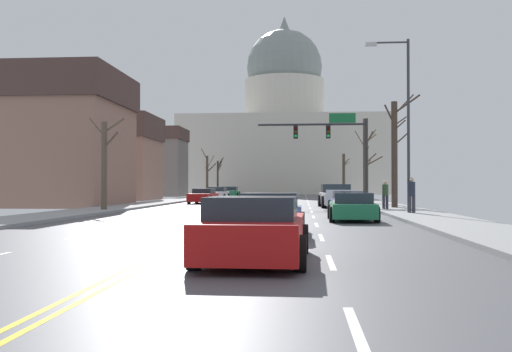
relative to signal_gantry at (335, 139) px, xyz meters
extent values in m
cube|color=#505055|center=(-5.35, -16.65, -4.80)|extent=(14.00, 180.00, 0.06)
cube|color=yellow|center=(-5.47, -16.65, -4.76)|extent=(0.10, 176.40, 0.00)
cube|color=yellow|center=(-5.23, -16.65, -4.76)|extent=(0.10, 176.40, 0.00)
cube|color=silver|center=(-1.85, -35.55, -4.76)|extent=(0.12, 2.20, 0.00)
cube|color=silver|center=(-1.85, -30.35, -4.76)|extent=(0.12, 2.20, 0.00)
cube|color=silver|center=(-1.85, -25.15, -4.76)|extent=(0.12, 2.20, 0.00)
cube|color=silver|center=(-1.85, -19.95, -4.76)|extent=(0.12, 2.20, 0.00)
cube|color=silver|center=(-1.85, -14.75, -4.76)|extent=(0.12, 2.20, 0.00)
cube|color=silver|center=(-1.85, -9.55, -4.76)|extent=(0.12, 2.20, 0.00)
cube|color=silver|center=(-1.85, -4.35, -4.76)|extent=(0.12, 2.20, 0.00)
cube|color=silver|center=(-1.85, 0.85, -4.76)|extent=(0.12, 2.20, 0.00)
cube|color=silver|center=(-1.85, 6.05, -4.76)|extent=(0.12, 2.20, 0.00)
cube|color=silver|center=(-1.85, 11.25, -4.76)|extent=(0.12, 2.20, 0.00)
cube|color=silver|center=(-1.85, 16.45, -4.76)|extent=(0.12, 2.20, 0.00)
cube|color=silver|center=(-1.85, 21.65, -4.76)|extent=(0.12, 2.20, 0.00)
cube|color=silver|center=(-1.85, 26.85, -4.76)|extent=(0.12, 2.20, 0.00)
cube|color=silver|center=(-1.85, 32.05, -4.76)|extent=(0.12, 2.20, 0.00)
cube|color=silver|center=(-1.85, 37.25, -4.76)|extent=(0.12, 2.20, 0.00)
cube|color=silver|center=(-1.85, 42.45, -4.76)|extent=(0.12, 2.20, 0.00)
cube|color=silver|center=(-1.85, 47.65, -4.76)|extent=(0.12, 2.20, 0.00)
cube|color=silver|center=(-8.85, -25.15, -4.76)|extent=(0.12, 2.20, 0.00)
cube|color=silver|center=(-8.85, -19.95, -4.76)|extent=(0.12, 2.20, 0.00)
cube|color=silver|center=(-8.85, -14.75, -4.76)|extent=(0.12, 2.20, 0.00)
cube|color=silver|center=(-8.85, -9.55, -4.76)|extent=(0.12, 2.20, 0.00)
cube|color=silver|center=(-8.85, -4.35, -4.76)|extent=(0.12, 2.20, 0.00)
cube|color=silver|center=(-8.85, 0.85, -4.76)|extent=(0.12, 2.20, 0.00)
cube|color=silver|center=(-8.85, 6.05, -4.76)|extent=(0.12, 2.20, 0.00)
cube|color=silver|center=(-8.85, 11.25, -4.76)|extent=(0.12, 2.20, 0.00)
cube|color=silver|center=(-8.85, 16.45, -4.76)|extent=(0.12, 2.20, 0.00)
cube|color=silver|center=(-8.85, 21.65, -4.76)|extent=(0.12, 2.20, 0.00)
cube|color=silver|center=(-8.85, 26.85, -4.76)|extent=(0.12, 2.20, 0.00)
cube|color=silver|center=(-8.85, 32.05, -4.76)|extent=(0.12, 2.20, 0.00)
cube|color=silver|center=(-8.85, 37.25, -4.76)|extent=(0.12, 2.20, 0.00)
cube|color=silver|center=(-8.85, 42.45, -4.76)|extent=(0.12, 2.20, 0.00)
cube|color=silver|center=(-8.85, 47.65, -4.76)|extent=(0.12, 2.20, 0.00)
cube|color=gray|center=(3.15, -16.65, -4.70)|extent=(3.00, 180.00, 0.14)
cube|color=gray|center=(-13.85, -16.65, -4.70)|extent=(3.00, 180.00, 0.14)
cylinder|color=#28282D|center=(2.25, 0.01, -1.57)|extent=(0.22, 0.22, 6.12)
cylinder|color=#28282D|center=(-1.65, 0.01, 1.09)|extent=(7.80, 0.16, 0.16)
cube|color=black|center=(-0.48, 0.01, 0.53)|extent=(0.32, 0.28, 0.92)
sphere|color=#330504|center=(-0.48, -0.15, 0.81)|extent=(0.22, 0.22, 0.22)
sphere|color=#332B05|center=(-0.48, -0.15, 0.53)|extent=(0.22, 0.22, 0.22)
sphere|color=#19CC47|center=(-0.48, -0.15, 0.25)|extent=(0.22, 0.22, 0.22)
cube|color=black|center=(-2.82, 0.01, 0.53)|extent=(0.32, 0.28, 0.92)
sphere|color=#330504|center=(-2.82, -0.15, 0.81)|extent=(0.22, 0.22, 0.22)
sphere|color=#332B05|center=(-2.82, -0.15, 0.53)|extent=(0.22, 0.22, 0.22)
sphere|color=#19CC47|center=(-2.82, -0.15, 0.25)|extent=(0.22, 0.22, 0.22)
cube|color=#146033|center=(0.53, 0.03, 1.54)|extent=(1.90, 0.06, 0.70)
cylinder|color=#333338|center=(2.85, -12.85, -0.35)|extent=(0.14, 0.14, 8.55)
cylinder|color=#333338|center=(1.94, -12.85, 3.77)|extent=(1.81, 0.09, 0.09)
cube|color=#B2B2AD|center=(1.04, -12.85, 3.70)|extent=(0.56, 0.24, 0.16)
cube|color=beige|center=(-5.35, 57.76, 1.56)|extent=(33.72, 22.66, 12.66)
cylinder|color=beige|center=(-5.35, 57.76, 11.38)|extent=(13.73, 13.73, 6.98)
sphere|color=gray|center=(-5.35, 57.76, 17.16)|extent=(13.05, 13.05, 13.05)
cone|color=gray|center=(-5.35, 57.76, 24.88)|extent=(1.80, 1.80, 2.40)
cube|color=silver|center=(-0.07, -3.10, -4.17)|extent=(2.19, 5.34, 0.75)
cube|color=#1E2833|center=(-0.09, -2.36, -3.51)|extent=(1.90, 1.86, 0.57)
cube|color=silver|center=(0.03, -5.67, -3.69)|extent=(1.83, 0.17, 0.22)
cylinder|color=black|center=(-1.12, -1.56, -4.37)|extent=(0.31, 0.81, 0.80)
cylinder|color=black|center=(0.87, -1.48, -4.37)|extent=(0.31, 0.81, 0.80)
cylinder|color=black|center=(-1.00, -4.72, -4.37)|extent=(0.31, 0.81, 0.80)
cylinder|color=black|center=(0.99, -4.64, -4.37)|extent=(0.31, 0.81, 0.80)
cube|color=navy|center=(0.08, -10.38, -4.33)|extent=(1.83, 4.57, 0.55)
cube|color=#232D38|center=(0.07, -10.80, -3.83)|extent=(1.59, 2.16, 0.44)
cylinder|color=black|center=(-0.79, -8.96, -4.45)|extent=(0.23, 0.64, 0.64)
cylinder|color=black|center=(0.98, -8.98, -4.45)|extent=(0.23, 0.64, 0.64)
cylinder|color=black|center=(-0.83, -11.77, -4.45)|extent=(0.23, 0.64, 0.64)
cylinder|color=black|center=(0.95, -11.79, -4.45)|extent=(0.23, 0.64, 0.64)
cube|color=#1E7247|center=(-0.30, -17.31, -4.32)|extent=(1.83, 4.25, 0.58)
cube|color=#232D38|center=(-0.31, -17.54, -3.82)|extent=(1.58, 2.05, 0.42)
cylinder|color=black|center=(-1.15, -15.98, -4.45)|extent=(0.23, 0.64, 0.64)
cylinder|color=black|center=(0.60, -16.01, -4.45)|extent=(0.23, 0.64, 0.64)
cylinder|color=black|center=(-1.20, -18.60, -4.45)|extent=(0.23, 0.64, 0.64)
cylinder|color=black|center=(0.55, -18.63, -4.45)|extent=(0.23, 0.64, 0.64)
cube|color=navy|center=(-3.33, -24.53, -4.28)|extent=(1.82, 4.36, 0.66)
cube|color=#232D38|center=(-3.33, -24.72, -3.73)|extent=(1.59, 2.13, 0.44)
cylinder|color=black|center=(-4.21, -23.18, -4.45)|extent=(0.22, 0.64, 0.64)
cylinder|color=black|center=(-2.42, -23.19, -4.45)|extent=(0.22, 0.64, 0.64)
cylinder|color=black|center=(-4.23, -25.87, -4.45)|extent=(0.22, 0.64, 0.64)
cylinder|color=black|center=(-2.44, -25.89, -4.45)|extent=(0.22, 0.64, 0.64)
cube|color=#B71414|center=(-3.33, -30.32, -4.26)|extent=(1.94, 4.26, 0.69)
cube|color=#232D38|center=(-3.34, -30.67, -3.71)|extent=(1.67, 1.93, 0.42)
cylinder|color=black|center=(-4.22, -28.99, -4.45)|extent=(0.23, 0.64, 0.64)
cylinder|color=black|center=(-2.38, -29.03, -4.45)|extent=(0.23, 0.64, 0.64)
cylinder|color=black|center=(-4.28, -31.60, -4.45)|extent=(0.23, 0.64, 0.64)
cylinder|color=black|center=(-2.44, -31.64, -4.45)|extent=(0.23, 0.64, 0.64)
cube|color=#B71414|center=(-10.34, 4.36, -4.28)|extent=(1.85, 4.67, 0.65)
cube|color=#232D38|center=(-10.33, 4.67, -3.77)|extent=(1.57, 2.22, 0.38)
cylinder|color=black|center=(-9.52, 2.91, -4.45)|extent=(0.24, 0.65, 0.64)
cylinder|color=black|center=(-11.24, 2.96, -4.45)|extent=(0.24, 0.65, 0.64)
cylinder|color=black|center=(-9.44, 5.77, -4.45)|extent=(0.24, 0.65, 0.64)
cylinder|color=black|center=(-11.16, 5.82, -4.45)|extent=(0.24, 0.65, 0.64)
cube|color=silver|center=(-10.63, 14.10, -4.27)|extent=(1.83, 4.38, 0.68)
cube|color=#232D38|center=(-10.63, 14.30, -3.70)|extent=(1.57, 2.08, 0.45)
cylinder|color=black|center=(-9.79, 12.74, -4.45)|extent=(0.23, 0.64, 0.64)
cylinder|color=black|center=(-11.53, 12.77, -4.45)|extent=(0.23, 0.64, 0.64)
cylinder|color=black|center=(-9.73, 15.43, -4.45)|extent=(0.23, 0.64, 0.64)
cylinder|color=black|center=(-11.47, 15.47, -4.45)|extent=(0.23, 0.64, 0.64)
cube|color=#1E7247|center=(-10.61, 23.77, -4.27)|extent=(2.00, 4.57, 0.68)
cube|color=#232D38|center=(-10.61, 23.92, -3.70)|extent=(1.72, 2.12, 0.45)
cylinder|color=black|center=(-9.63, 22.39, -4.45)|extent=(0.24, 0.65, 0.64)
cylinder|color=black|center=(-11.52, 22.34, -4.45)|extent=(0.24, 0.65, 0.64)
cylinder|color=black|center=(-9.70, 25.19, -4.45)|extent=(0.24, 0.65, 0.64)
cylinder|color=black|center=(-11.59, 25.15, -4.45)|extent=(0.24, 0.65, 0.64)
cube|color=#8C6656|center=(-20.89, -2.57, -1.23)|extent=(11.47, 8.97, 7.08)
cube|color=#47332D|center=(-20.89, -2.57, 3.48)|extent=(11.93, 9.33, 2.33)
cube|color=#8C6656|center=(-22.42, 14.06, -1.77)|extent=(10.86, 7.81, 5.99)
cube|color=#47332D|center=(-22.42, 14.06, 2.40)|extent=(11.29, 8.12, 2.36)
cube|color=slate|center=(-21.86, 32.07, -1.12)|extent=(8.17, 6.68, 7.29)
cube|color=#47332D|center=(-21.86, 32.07, 3.32)|extent=(8.49, 6.95, 1.60)
cylinder|color=#4C3D2D|center=(3.06, 33.33, -1.94)|extent=(0.36, 0.36, 5.38)
cylinder|color=#4C3D2D|center=(3.45, 33.48, -0.21)|extent=(0.86, 0.41, 0.73)
cylinder|color=#4C3D2D|center=(3.35, 33.15, -0.37)|extent=(0.68, 0.47, 0.85)
cylinder|color=#4C3D2D|center=(3.11, 33.85, -0.04)|extent=(0.21, 1.13, 1.55)
cylinder|color=#4C3D2D|center=(3.08, 33.75, -0.71)|extent=(0.16, 0.94, 1.21)
cylinder|color=#4C3D2D|center=(3.44, 33.79, -0.55)|extent=(0.84, 0.98, 0.63)
cylinder|color=#4C3D2D|center=(-13.62, 26.02, -2.22)|extent=(0.28, 0.28, 4.82)
cylinder|color=#4C3D2D|center=(-13.06, 25.62, -1.31)|extent=(1.21, 0.89, 1.03)
cylinder|color=#4C3D2D|center=(-13.84, 25.28, 0.35)|extent=(0.53, 1.56, 1.25)
cylinder|color=#4C3D2D|center=(-13.25, 26.32, -0.51)|extent=(0.83, 0.68, 1.61)
cylinder|color=#4C3D2D|center=(-13.02, 25.48, -1.23)|extent=(1.31, 1.18, 1.06)
cylinder|color=#4C3D2D|center=(-13.82, 26.67, -1.44)|extent=(0.48, 1.36, 0.72)
cylinder|color=#423328|center=(3.20, -6.36, -1.43)|extent=(0.37, 0.37, 6.40)
cylinder|color=#423328|center=(3.87, -6.81, 1.54)|extent=(1.45, 1.02, 1.05)
cylinder|color=#423328|center=(2.97, -6.01, 1.01)|extent=(0.60, 0.84, 1.35)
cylinder|color=#423328|center=(3.45, -6.77, 0.29)|extent=(0.59, 0.87, 0.56)
cylinder|color=#423328|center=(3.63, -6.36, -0.48)|extent=(0.92, 0.09, 0.84)
cylinder|color=#423328|center=(3.82, -6.07, 1.62)|extent=(1.34, 0.69, 1.35)
cylinder|color=#423328|center=(3.61, -6.09, 0.62)|extent=(0.89, 0.62, 0.65)
cylinder|color=#423328|center=(-13.41, 33.28, -2.36)|extent=(0.24, 0.24, 4.52)
cylinder|color=#423328|center=(-12.99, 33.04, -0.34)|extent=(0.94, 0.58, 1.39)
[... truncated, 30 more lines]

